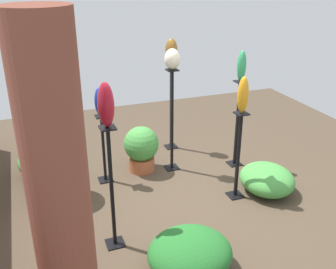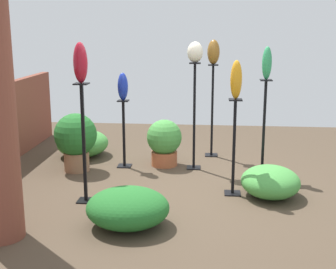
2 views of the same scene
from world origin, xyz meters
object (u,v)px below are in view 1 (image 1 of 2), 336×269
Objects in this scene: pedestal_jade at (237,128)px; brick_pillar at (60,200)px; pedestal_ruby at (112,194)px; art_vase_bronze at (171,51)px; art_vase_jade at (242,66)px; potted_plant_mid_left at (58,166)px; art_vase_amber at (243,95)px; art_vase_cobalt at (100,102)px; pedestal_amber at (238,160)px; art_vase_ruby at (106,105)px; pedestal_bronze at (171,110)px; pedestal_cobalt at (104,152)px; art_vase_ivory at (172,59)px; potted_plant_front_left at (141,147)px; pedestal_ivory at (172,125)px.

brick_pillar is at bearing 129.09° from pedestal_jade.
pedestal_ruby is 3.75× the size of art_vase_bronze.
art_vase_jade reaches higher than potted_plant_mid_left.
art_vase_amber is 1.16× the size of art_vase_cobalt.
art_vase_ruby is (-0.41, 1.76, 1.10)m from pedestal_amber.
pedestal_bronze is 1.09× the size of pedestal_jade.
pedestal_bronze is 1.50m from pedestal_cobalt.
art_vase_ivory is (-0.71, 0.26, 1.01)m from pedestal_bronze.
pedestal_bronze is at bearing -63.18° from potted_plant_mid_left.
art_vase_amber is at bearing -76.78° from art_vase_ruby.
pedestal_amber is (0.41, -1.76, -0.11)m from pedestal_ruby.
art_vase_jade is (0.82, -0.45, 0.14)m from art_vase_amber.
potted_plant_front_left is (0.11, 0.45, -1.32)m from art_vase_ivory.
pedestal_bronze is 1.17m from pedestal_jade.
art_vase_jade is at bearing -102.92° from potted_plant_front_left.
art_vase_ruby is at bearing -29.34° from brick_pillar.
pedestal_amber is 0.88m from art_vase_amber.
art_vase_ruby reaches higher than art_vase_bronze.
potted_plant_mid_left is 1.30m from potted_plant_front_left.
pedestal_cobalt reaches higher than potted_plant_mid_left.
pedestal_ivory reaches higher than pedestal_amber.
pedestal_ivory is 2.22× the size of potted_plant_front_left.
potted_plant_mid_left is 1.21× the size of potted_plant_front_left.
pedestal_jade is at bearing -142.65° from art_vase_bronze.
pedestal_bronze is 2.10× the size of potted_plant_front_left.
pedestal_ruby is 1.19× the size of pedestal_amber.
pedestal_cobalt is 0.65× the size of pedestal_ivory.
pedestal_cobalt reaches higher than potted_plant_front_left.
pedestal_ivory is at bearing 160.04° from pedestal_bronze.
pedestal_cobalt is at bearing 84.00° from pedestal_jade.
art_vase_amber reaches higher than art_vase_cobalt.
art_vase_jade reaches higher than pedestal_cobalt.
pedestal_bronze is 3.32× the size of art_vase_jade.
pedestal_amber is at bearing -109.18° from potted_plant_mid_left.
brick_pillar is at bearing 162.48° from pedestal_cobalt.
brick_pillar reaches higher than art_vase_cobalt.
art_vase_amber is at bearing 0.00° from pedestal_amber.
art_vase_ruby is at bearing 145.38° from art_vase_bronze.
art_vase_ruby is at bearing 103.22° from art_vase_amber.
brick_pillar is 2.75m from art_vase_amber.
art_vase_ivory is at bearing 160.04° from art_vase_bronze.
art_vase_ruby is 1.72m from potted_plant_mid_left.
art_vase_jade is (1.23, -2.21, -0.08)m from art_vase_ruby.
pedestal_amber is 1.18m from pedestal_ivory.
pedestal_ivory is at bearing -14.04° from art_vase_ivory.
art_vase_bronze is 0.95× the size of art_vase_cobalt.
art_vase_cobalt is (0.21, 2.01, 0.58)m from pedestal_jade.
potted_plant_front_left is at bearing -26.85° from pedestal_ruby.
potted_plant_front_left is at bearing -27.85° from brick_pillar.
art_vase_ivory is 0.65× the size of art_vase_jade.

